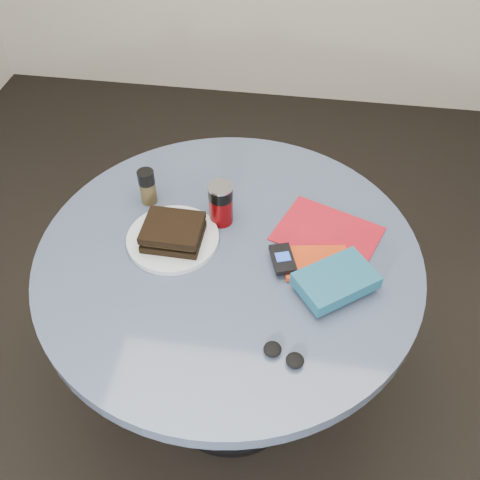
# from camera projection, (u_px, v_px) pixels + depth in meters

# --- Properties ---
(ground) EXTENTS (4.00, 4.00, 0.00)m
(ground) POSITION_uv_depth(u_px,v_px,m) (232.00, 391.00, 1.93)
(ground) COLOR black
(ground) RESTS_ON ground
(table) EXTENTS (1.00, 1.00, 0.75)m
(table) POSITION_uv_depth(u_px,v_px,m) (229.00, 291.00, 1.50)
(table) COLOR black
(table) RESTS_ON ground
(plate) EXTENTS (0.30, 0.30, 0.02)m
(plate) POSITION_uv_depth(u_px,v_px,m) (173.00, 239.00, 1.41)
(plate) COLOR silver
(plate) RESTS_ON table
(sandwich) EXTENTS (0.15, 0.13, 0.05)m
(sandwich) POSITION_uv_depth(u_px,v_px,m) (173.00, 232.00, 1.37)
(sandwich) COLOR black
(sandwich) RESTS_ON plate
(soda_can) EXTENTS (0.07, 0.07, 0.12)m
(soda_can) POSITION_uv_depth(u_px,v_px,m) (221.00, 204.00, 1.42)
(soda_can) COLOR #590406
(soda_can) RESTS_ON table
(pepper_grinder) EXTENTS (0.05, 0.05, 0.11)m
(pepper_grinder) POSITION_uv_depth(u_px,v_px,m) (147.00, 187.00, 1.48)
(pepper_grinder) COLOR #40361B
(pepper_grinder) RESTS_ON table
(magazine) EXTENTS (0.31, 0.28, 0.00)m
(magazine) POSITION_uv_depth(u_px,v_px,m) (327.00, 234.00, 1.43)
(magazine) COLOR maroon
(magazine) RESTS_ON table
(red_book) EXTENTS (0.18, 0.13, 0.01)m
(red_book) POSITION_uv_depth(u_px,v_px,m) (316.00, 263.00, 1.34)
(red_book) COLOR #B2310E
(red_book) RESTS_ON magazine
(novel) EXTENTS (0.22, 0.21, 0.04)m
(novel) POSITION_uv_depth(u_px,v_px,m) (336.00, 281.00, 1.27)
(novel) COLOR navy
(novel) RESTS_ON red_book
(mp3_player) EXTENTS (0.08, 0.10, 0.02)m
(mp3_player) POSITION_uv_depth(u_px,v_px,m) (283.00, 259.00, 1.33)
(mp3_player) COLOR black
(mp3_player) RESTS_ON red_book
(headphones) EXTENTS (0.10, 0.07, 0.02)m
(headphones) POSITION_uv_depth(u_px,v_px,m) (284.00, 355.00, 1.16)
(headphones) COLOR black
(headphones) RESTS_ON table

